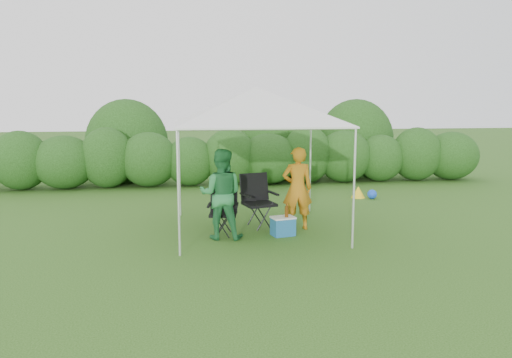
{
  "coord_description": "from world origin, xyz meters",
  "views": [
    {
      "loc": [
        -1.41,
        -9.14,
        2.57
      ],
      "look_at": [
        -0.01,
        0.4,
        1.05
      ],
      "focal_mm": 35.0,
      "sensor_mm": 36.0,
      "label": 1
    }
  ],
  "objects": [
    {
      "name": "hedge",
      "position": [
        0.12,
        6.0,
        0.82
      ],
      "size": [
        16.23,
        1.53,
        1.8
      ],
      "color": "#25531A",
      "rests_on": "ground"
    },
    {
      "name": "chair_right",
      "position": [
        0.08,
        0.82,
        0.61
      ],
      "size": [
        0.78,
        0.74,
        1.08
      ],
      "rotation": [
        0.0,
        0.0,
        0.26
      ],
      "color": "black",
      "rests_on": "ground"
    },
    {
      "name": "lawn_toy",
      "position": [
        3.28,
        3.37,
        0.15
      ],
      "size": [
        0.62,
        0.52,
        0.31
      ],
      "color": "yellow",
      "rests_on": "ground"
    },
    {
      "name": "woman",
      "position": [
        -0.73,
        -0.02,
        0.85
      ],
      "size": [
        0.94,
        0.8,
        1.69
      ],
      "primitive_type": "imported",
      "rotation": [
        0.0,
        0.0,
        2.93
      ],
      "color": "#287C3F",
      "rests_on": "ground"
    },
    {
      "name": "canopy",
      "position": [
        0.0,
        0.5,
        2.46
      ],
      "size": [
        3.1,
        3.1,
        2.83
      ],
      "color": "silver",
      "rests_on": "ground"
    },
    {
      "name": "bottle",
      "position": [
        0.52,
        -0.03,
        0.5
      ],
      "size": [
        0.07,
        0.07,
        0.27
      ],
      "primitive_type": "cylinder",
      "color": "#592D0C",
      "rests_on": "cooler"
    },
    {
      "name": "ground",
      "position": [
        0.0,
        0.0,
        0.0
      ],
      "size": [
        70.0,
        70.0,
        0.0
      ],
      "primitive_type": "plane",
      "color": "#37631F"
    },
    {
      "name": "cooler",
      "position": [
        0.46,
        0.01,
        0.19
      ],
      "size": [
        0.5,
        0.41,
        0.37
      ],
      "rotation": [
        0.0,
        0.0,
        0.23
      ],
      "color": "#21629A",
      "rests_on": "ground"
    },
    {
      "name": "man",
      "position": [
        0.84,
        0.47,
        0.83
      ],
      "size": [
        0.63,
        0.43,
        1.66
      ],
      "primitive_type": "imported",
      "rotation": [
        0.0,
        0.0,
        3.09
      ],
      "color": "#BF7215",
      "rests_on": "ground"
    },
    {
      "name": "chair_left",
      "position": [
        -0.66,
        0.3,
        0.53
      ],
      "size": [
        0.64,
        0.6,
        0.93
      ],
      "rotation": [
        0.0,
        0.0,
        -0.16
      ],
      "color": "black",
      "rests_on": "ground"
    }
  ]
}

